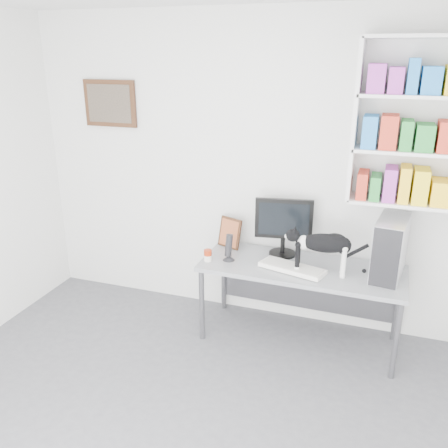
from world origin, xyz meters
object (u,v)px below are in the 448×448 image
object	(u,v)px
desk	(299,303)
leaning_print	(230,232)
soup_can	(208,255)
keyboard	(292,268)
bookshelf	(426,125)
pc_tower	(390,248)
monitor	(283,227)
speaker	(229,247)
cat	(323,253)

from	to	relation	value
desk	leaning_print	distance (m)	0.87
soup_can	keyboard	bearing A→B (deg)	3.87
bookshelf	pc_tower	distance (m)	0.95
monitor	speaker	world-z (taller)	monitor
bookshelf	pc_tower	xyz separation A→B (m)	(-0.14, -0.16, -0.92)
monitor	cat	bearing A→B (deg)	-44.93
soup_can	cat	world-z (taller)	cat
bookshelf	keyboard	bearing A→B (deg)	-160.18
desk	keyboard	size ratio (longest dim) A/B	3.15
bookshelf	pc_tower	size ratio (longest dim) A/B	2.62
bookshelf	keyboard	size ratio (longest dim) A/B	2.36
monitor	pc_tower	bearing A→B (deg)	-17.95
keyboard	speaker	distance (m)	0.56
pc_tower	leaning_print	xyz separation A→B (m)	(-1.35, 0.15, -0.10)
bookshelf	monitor	xyz separation A→B (m)	(-1.01, -0.03, -0.90)
cat	soup_can	bearing A→B (deg)	177.42
keyboard	cat	bearing A→B (deg)	17.63
bookshelf	desk	distance (m)	1.72
desk	monitor	world-z (taller)	monitor
pc_tower	speaker	bearing A→B (deg)	-166.39
speaker	monitor	bearing A→B (deg)	51.98
pc_tower	bookshelf	bearing A→B (deg)	57.37
leaning_print	soup_can	distance (m)	0.37
soup_can	leaning_print	bearing A→B (deg)	77.07
speaker	leaning_print	distance (m)	0.29
keyboard	bookshelf	bearing A→B (deg)	34.51
soup_can	cat	bearing A→B (deg)	3.64
pc_tower	cat	distance (m)	0.52
desk	pc_tower	xyz separation A→B (m)	(0.66, 0.05, 0.58)
speaker	keyboard	bearing A→B (deg)	17.42
pc_tower	soup_can	bearing A→B (deg)	-164.23
pc_tower	keyboard	bearing A→B (deg)	-160.49
pc_tower	desk	bearing A→B (deg)	-167.47
monitor	leaning_print	size ratio (longest dim) A/B	1.84
bookshelf	desk	world-z (taller)	bookshelf
pc_tower	speaker	distance (m)	1.28
leaning_print	soup_can	xyz separation A→B (m)	(-0.08, -0.35, -0.09)
leaning_print	bookshelf	bearing A→B (deg)	21.93
cat	keyboard	bearing A→B (deg)	176.72
desk	pc_tower	world-z (taller)	pc_tower
cat	monitor	bearing A→B (deg)	138.22
monitor	pc_tower	size ratio (longest dim) A/B	1.09
pc_tower	leaning_print	world-z (taller)	pc_tower
speaker	leaning_print	size ratio (longest dim) A/B	0.85
pc_tower	leaning_print	distance (m)	1.36
leaning_print	cat	world-z (taller)	cat
pc_tower	cat	xyz separation A→B (m)	(-0.49, -0.14, -0.06)
bookshelf	monitor	size ratio (longest dim) A/B	2.40
cat	leaning_print	bearing A→B (deg)	155.16
desk	leaning_print	xyz separation A→B (m)	(-0.69, 0.21, 0.48)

